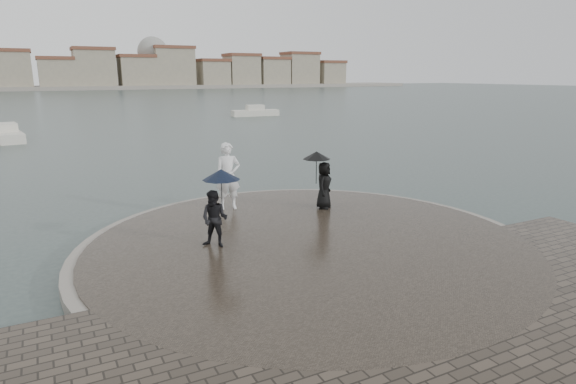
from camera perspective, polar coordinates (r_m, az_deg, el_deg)
ground at (r=10.72m, az=12.14°, el=-13.08°), size 400.00×400.00×0.00m
kerb_ring at (r=13.30m, az=2.58°, el=-6.60°), size 12.50×12.50×0.32m
quay_tip at (r=13.29m, az=2.58°, el=-6.52°), size 11.90×11.90×0.36m
statue at (r=16.18m, az=-7.11°, el=1.88°), size 0.92×0.70×2.24m
visitor_left at (r=12.67m, az=-8.46°, el=-1.59°), size 1.21×1.05×2.04m
visitor_right at (r=16.15m, az=4.05°, el=1.75°), size 1.17×1.02×1.95m
far_skyline at (r=168.01m, az=-27.97°, el=12.51°), size 260.00×20.00×37.00m
boats at (r=48.10m, az=-14.92°, el=8.07°), size 28.86×15.48×1.50m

